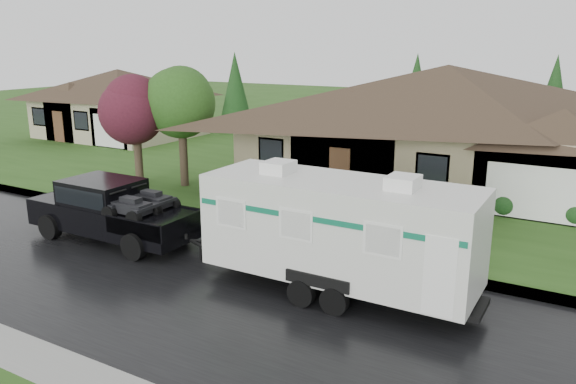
{
  "coord_description": "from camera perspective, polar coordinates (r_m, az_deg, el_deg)",
  "views": [
    {
      "loc": [
        8.97,
        -13.34,
        6.72
      ],
      "look_at": [
        0.13,
        2.0,
        2.02
      ],
      "focal_mm": 35.0,
      "sensor_mm": 36.0,
      "label": 1
    }
  ],
  "objects": [
    {
      "name": "house_main",
      "position": [
        28.16,
        16.2,
        7.9
      ],
      "size": [
        19.44,
        10.8,
        6.9
      ],
      "color": "#9B8469",
      "rests_on": "lawn"
    },
    {
      "name": "travel_trailer",
      "position": [
        15.27,
        5.24,
        -3.7
      ],
      "size": [
        7.88,
        2.77,
        3.53
      ],
      "color": "silver",
      "rests_on": "ground"
    },
    {
      "name": "shrub_row",
      "position": [
        24.45,
        12.42,
        0.14
      ],
      "size": [
        13.6,
        1.0,
        1.0
      ],
      "color": "#143814",
      "rests_on": "lawn"
    },
    {
      "name": "ground",
      "position": [
        17.42,
        -3.7,
        -7.85
      ],
      "size": [
        140.0,
        140.0,
        0.0
      ],
      "primitive_type": "plane",
      "color": "#294E18",
      "rests_on": "ground"
    },
    {
      "name": "lawn",
      "position": [
        30.46,
        12.09,
        1.93
      ],
      "size": [
        140.0,
        26.0,
        0.15
      ],
      "primitive_type": "cube",
      "color": "#294E18",
      "rests_on": "ground"
    },
    {
      "name": "tree_red",
      "position": [
        27.13,
        -15.28,
        8.16
      ],
      "size": [
        3.18,
        3.18,
        5.26
      ],
      "color": "#382B1E",
      "rests_on": "lawn"
    },
    {
      "name": "tree_left_green",
      "position": [
        26.63,
        -10.81,
        8.65
      ],
      "size": [
        3.32,
        3.32,
        5.49
      ],
      "color": "#382B1E",
      "rests_on": "lawn"
    },
    {
      "name": "house_far",
      "position": [
        42.57,
        -16.7,
        9.2
      ],
      "size": [
        10.8,
        8.64,
        5.8
      ],
      "color": "tan",
      "rests_on": "lawn"
    },
    {
      "name": "curb",
      "position": [
        19.18,
        0.03,
        -5.41
      ],
      "size": [
        140.0,
        0.5,
        0.15
      ],
      "primitive_type": "cube",
      "color": "gray",
      "rests_on": "ground"
    },
    {
      "name": "road",
      "position": [
        15.94,
        -7.74,
        -10.18
      ],
      "size": [
        140.0,
        8.0,
        0.01
      ],
      "primitive_type": "cube",
      "color": "black",
      "rests_on": "ground"
    },
    {
      "name": "pickup_truck",
      "position": [
        20.59,
        -17.67,
        -1.57
      ],
      "size": [
        6.39,
        2.43,
        2.13
      ],
      "color": "black",
      "rests_on": "ground"
    }
  ]
}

